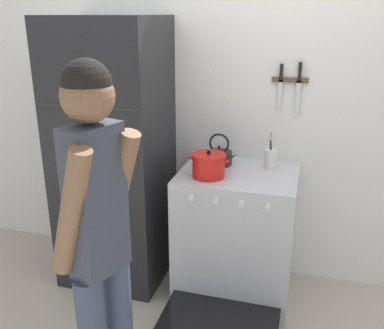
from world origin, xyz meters
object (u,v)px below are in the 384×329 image
object	(u,v)px
person	(99,240)
dutch_oven_pot	(209,165)
stove_range	(235,236)
refrigerator	(114,155)
tea_kettle	(219,155)
utensil_jar	(271,158)

from	to	relation	value
person	dutch_oven_pot	bearing A→B (deg)	6.65
stove_range	refrigerator	bearing A→B (deg)	178.09
refrigerator	stove_range	size ratio (longest dim) A/B	1.39
tea_kettle	dutch_oven_pot	bearing A→B (deg)	-93.09
utensil_jar	person	distance (m)	1.47
refrigerator	person	size ratio (longest dim) A/B	1.08
refrigerator	tea_kettle	xyz separation A→B (m)	(0.74, 0.14, 0.02)
tea_kettle	person	world-z (taller)	person
dutch_oven_pot	utensil_jar	xyz separation A→B (m)	(0.37, 0.26, -0.01)
stove_range	tea_kettle	size ratio (longest dim) A/B	5.94
refrigerator	person	distance (m)	1.31
tea_kettle	person	xyz separation A→B (m)	(-0.22, -1.34, 0.03)
tea_kettle	person	bearing A→B (deg)	-99.42
dutch_oven_pot	tea_kettle	distance (m)	0.26
dutch_oven_pot	stove_range	bearing A→B (deg)	26.98
dutch_oven_pot	utensil_jar	world-z (taller)	utensil_jar
refrigerator	dutch_oven_pot	size ratio (longest dim) A/B	7.18
stove_range	dutch_oven_pot	size ratio (longest dim) A/B	5.17
stove_range	utensil_jar	world-z (taller)	utensil_jar
dutch_oven_pot	person	xyz separation A→B (m)	(-0.21, -1.09, 0.01)
stove_range	person	world-z (taller)	person
tea_kettle	utensil_jar	distance (m)	0.36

